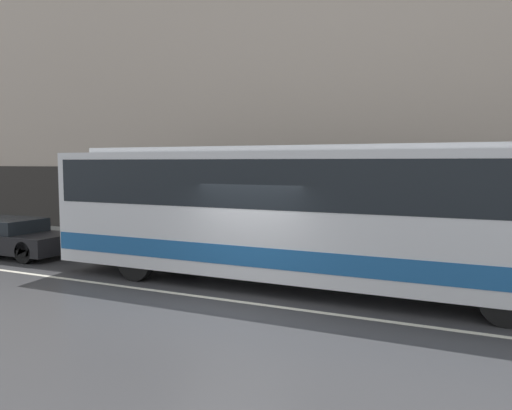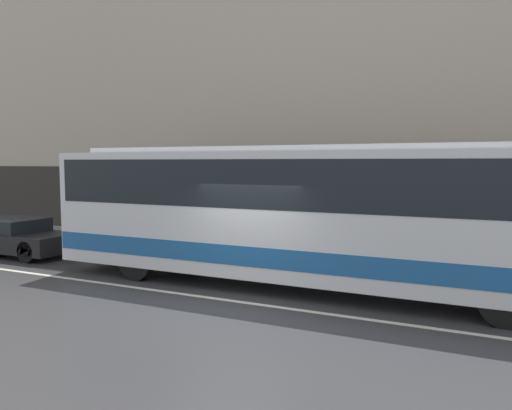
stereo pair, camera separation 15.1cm
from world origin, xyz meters
name	(u,v)px [view 1 (the left image)]	position (x,y,z in m)	size (l,w,h in m)	color
ground_plane	(240,302)	(0.00, 0.00, 0.00)	(60.00, 60.00, 0.00)	#38383A
sidewalk	(318,256)	(0.00, 5.43, 0.07)	(60.00, 2.85, 0.14)	gray
building_facade	(335,61)	(0.00, 6.99, 6.31)	(60.00, 0.35, 13.04)	#B7A899
lane_stripe	(240,302)	(0.00, 0.00, 0.00)	(54.00, 0.14, 0.01)	beige
transit_bus	(293,208)	(0.54, 1.73, 1.89)	(12.41, 2.53, 3.36)	silver
sedan_dark_behind	(8,237)	(-9.28, 1.73, 0.57)	(4.60, 1.78, 1.17)	black
pedestrian_waiting	(375,233)	(1.84, 4.89, 0.98)	(0.36, 0.36, 1.77)	#333338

